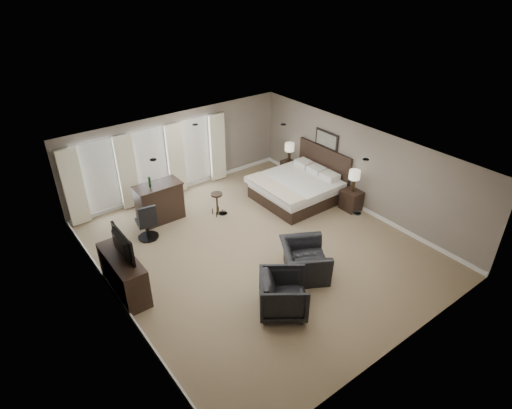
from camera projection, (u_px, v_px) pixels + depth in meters
room at (259, 207)px, 10.68m from camera, size 7.60×8.60×2.64m
window_bay at (152, 165)px, 13.04m from camera, size 5.25×0.20×2.30m
bed at (298, 178)px, 13.26m from camera, size 2.34×2.24×1.49m
nightstand_near at (351, 200)px, 12.94m from camera, size 0.47×0.58×0.63m
nightstand_far at (289, 168)px, 14.96m from camera, size 0.40×0.49×0.54m
lamp_near at (354, 181)px, 12.61m from camera, size 0.33×0.33×0.68m
lamp_far at (289, 153)px, 14.66m from camera, size 0.32×0.32×0.67m
wall_art at (326, 140)px, 13.33m from camera, size 0.04×0.96×0.56m
dresser at (124, 274)px, 9.67m from camera, size 0.55×1.69×0.98m
tv at (120, 255)px, 9.38m from camera, size 0.63×1.09×0.14m
armchair_near at (305, 256)px, 10.20m from camera, size 1.30×1.46×1.07m
armchair_far at (284, 293)px, 9.11m from camera, size 1.34×1.36×1.03m
bar_counter at (160, 202)px, 12.31m from camera, size 1.32×0.69×1.15m
bar_stool_left at (160, 209)px, 12.29m from camera, size 0.50×0.50×0.83m
bar_stool_right at (217, 204)px, 12.64m from camera, size 0.37×0.37×0.72m
desk_chair at (146, 221)px, 11.50m from camera, size 0.63×0.63×1.10m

